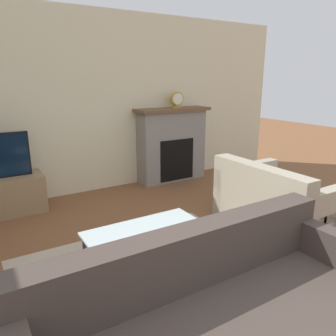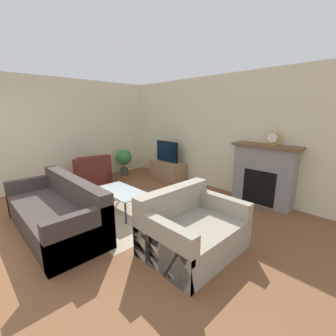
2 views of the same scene
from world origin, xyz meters
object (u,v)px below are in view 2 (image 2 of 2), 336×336
Objects in this scene: couch_sectional at (57,212)px; potted_plant at (124,159)px; coffee_table at (121,192)px; couch_loveseat at (191,230)px; tv at (167,152)px; mantel_clock at (273,138)px; armchair_by_window at (93,174)px.

potted_plant is (-2.04, 2.60, 0.21)m from couch_sectional.
couch_sectional is 3.31m from potted_plant.
couch_sectional is 2.10× the size of coffee_table.
couch_loveseat reaches higher than coffee_table.
tv reaches higher than couch_loveseat.
mantel_clock is (1.94, 3.43, 1.09)m from couch_sectional.
armchair_by_window is 1.24× the size of potted_plant.
couch_loveseat is 1.21× the size of coffee_table.
couch_sectional is 1.73× the size of couch_loveseat.
armchair_by_window is (-0.87, -1.83, -0.48)m from tv.
mantel_clock is at bearing 60.53° from couch_sectional.
couch_loveseat is at bearing -38.23° from tv.
couch_sectional reaches higher than potted_plant.
mantel_clock is (3.97, 0.82, 0.88)m from potted_plant.
mantel_clock is (1.80, 2.29, 1.00)m from coffee_table.
couch_sectional and armchair_by_window have the same top height.
couch_loveseat is 1.74m from coffee_table.
couch_loveseat is 1.35× the size of armchair_by_window.
mantel_clock is at bearing 11.70° from potted_plant.
couch_sectional is 2.89× the size of potted_plant.
couch_loveseat is (2.73, -2.15, -0.50)m from tv.
potted_plant is at bearing 128.02° from couch_sectional.
coffee_table is 2.62m from potted_plant.
couch_loveseat is at bearing -0.03° from coffee_table.
armchair_by_window is at bearing -151.63° from mantel_clock.
couch_loveseat is (1.87, 1.13, -0.00)m from couch_sectional.
tv is at bearing -177.03° from mantel_clock.
armchair_by_window is (-3.60, 0.32, 0.01)m from couch_loveseat.
tv is 2.86m from mantel_clock.
potted_plant is (-0.31, 1.16, 0.20)m from armchair_by_window.
tv is at bearing 165.83° from armchair_by_window.
potted_plant is (-3.91, 1.47, 0.21)m from couch_loveseat.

